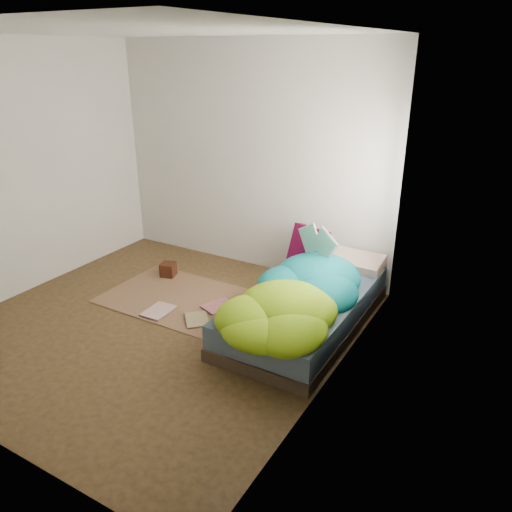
{
  "coord_description": "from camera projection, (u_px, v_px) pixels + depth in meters",
  "views": [
    {
      "loc": [
        2.92,
        -3.15,
        2.47
      ],
      "look_at": [
        0.66,
        0.75,
        0.59
      ],
      "focal_mm": 35.0,
      "sensor_mm": 36.0,
      "label": 1
    }
  ],
  "objects": [
    {
      "name": "ground",
      "position": [
        158.0,
        325.0,
        4.82
      ],
      "size": [
        3.5,
        3.5,
        0.0
      ],
      "primitive_type": "cube",
      "color": "#3E2918",
      "rests_on": "ground"
    },
    {
      "name": "room_walls",
      "position": [
        145.0,
        157.0,
        4.19
      ],
      "size": [
        3.54,
        3.54,
        2.62
      ],
      "color": "silver",
      "rests_on": "ground"
    },
    {
      "name": "bed",
      "position": [
        305.0,
        309.0,
        4.76
      ],
      "size": [
        1.0,
        2.0,
        0.34
      ],
      "color": "#3D2B21",
      "rests_on": "ground"
    },
    {
      "name": "duvet",
      "position": [
        296.0,
        286.0,
        4.46
      ],
      "size": [
        0.96,
        1.84,
        0.34
      ],
      "primitive_type": null,
      "color": "#075E74",
      "rests_on": "bed"
    },
    {
      "name": "rug",
      "position": [
        181.0,
        298.0,
        5.32
      ],
      "size": [
        1.6,
        1.1,
        0.01
      ],
      "primitive_type": "cube",
      "color": "brown",
      "rests_on": "ground"
    },
    {
      "name": "pillow_floral",
      "position": [
        357.0,
        262.0,
        5.23
      ],
      "size": [
        0.54,
        0.34,
        0.12
      ],
      "primitive_type": "cube",
      "rotation": [
        0.0,
        0.0,
        -0.01
      ],
      "color": "beige",
      "rests_on": "bed"
    },
    {
      "name": "pillow_magenta",
      "position": [
        308.0,
        246.0,
        5.27
      ],
      "size": [
        0.42,
        0.23,
        0.41
      ],
      "primitive_type": "cube",
      "rotation": [
        0.0,
        0.0,
        -0.28
      ],
      "color": "#430419",
      "rests_on": "bed"
    },
    {
      "name": "open_book",
      "position": [
        317.0,
        232.0,
        4.88
      ],
      "size": [
        0.43,
        0.25,
        0.26
      ],
      "primitive_type": null,
      "rotation": [
        0.0,
        0.0,
        -0.4
      ],
      "color": "#297E36",
      "rests_on": "duvet"
    },
    {
      "name": "wooden_box",
      "position": [
        168.0,
        269.0,
        5.81
      ],
      "size": [
        0.2,
        0.2,
        0.16
      ],
      "primitive_type": "cube",
      "rotation": [
        0.0,
        0.0,
        0.28
      ],
      "color": "#35190C",
      "rests_on": "rug"
    },
    {
      "name": "floor_book_a",
      "position": [
        149.0,
        309.0,
        5.08
      ],
      "size": [
        0.25,
        0.34,
        0.02
      ],
      "primitive_type": "imported",
      "rotation": [
        0.0,
        0.0,
        0.05
      ],
      "color": "beige",
      "rests_on": "rug"
    },
    {
      "name": "floor_book_b",
      "position": [
        212.0,
        302.0,
        5.2
      ],
      "size": [
        0.33,
        0.38,
        0.03
      ],
      "primitive_type": "imported",
      "rotation": [
        0.0,
        0.0,
        -0.37
      ],
      "color": "#D3797F",
      "rests_on": "rug"
    },
    {
      "name": "floor_book_c",
      "position": [
        186.0,
        321.0,
        4.85
      ],
      "size": [
        0.36,
        0.36,
        0.02
      ],
      "primitive_type": "imported",
      "rotation": [
        0.0,
        0.0,
        0.75
      ],
      "color": "tan",
      "rests_on": "rug"
    }
  ]
}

